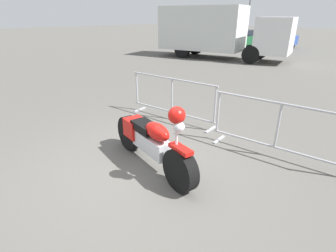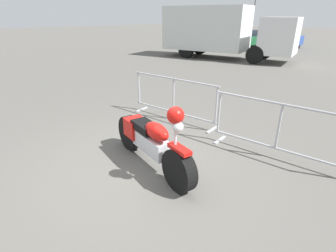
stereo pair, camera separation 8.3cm
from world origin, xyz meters
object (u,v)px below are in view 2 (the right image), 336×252
at_px(crowd_barrier_near, 173,98).
at_px(crowd_barrier_far, 278,130).
at_px(street_lamp, 255,1).
at_px(parked_car_black, 217,36).
at_px(box_truck, 220,30).
at_px(parked_car_green, 249,38).
at_px(parked_car_blue, 283,40).
at_px(motorcycle, 151,140).

distance_m(crowd_barrier_near, crowd_barrier_far, 2.70).
relative_size(crowd_barrier_far, street_lamp, 0.44).
height_order(crowd_barrier_far, parked_car_black, parked_car_black).
xyz_separation_m(crowd_barrier_far, box_truck, (-8.21, 9.29, 1.08)).
bearing_deg(crowd_barrier_far, street_lamp, 121.40).
relative_size(box_truck, parked_car_green, 1.97).
height_order(crowd_barrier_near, street_lamp, street_lamp).
relative_size(box_truck, parked_car_black, 1.81).
bearing_deg(crowd_barrier_near, parked_car_green, 115.12).
relative_size(crowd_barrier_near, box_truck, 0.31).
bearing_deg(crowd_barrier_near, parked_car_blue, 106.34).
height_order(crowd_barrier_far, street_lamp, street_lamp).
height_order(motorcycle, parked_car_green, parked_car_green).
height_order(parked_car_green, street_lamp, street_lamp).
bearing_deg(parked_car_black, street_lamp, -5.13).
distance_m(box_truck, parked_car_green, 7.30).
height_order(parked_car_black, parked_car_blue, parked_car_black).
bearing_deg(crowd_barrier_far, motorcycle, -125.98).
bearing_deg(street_lamp, motorcycle, -63.33).
relative_size(crowd_barrier_far, parked_car_green, 0.61).
bearing_deg(box_truck, parked_car_black, 112.68).
bearing_deg(box_truck, crowd_barrier_far, -63.30).
xyz_separation_m(crowd_barrier_near, parked_car_blue, (-4.81, 16.43, 0.18)).
bearing_deg(crowd_barrier_near, parked_car_black, 123.54).
xyz_separation_m(motorcycle, crowd_barrier_near, (-1.35, 1.86, 0.06)).
relative_size(crowd_barrier_near, parked_car_black, 0.56).
distance_m(motorcycle, street_lamp, 25.96).
xyz_separation_m(parked_car_green, street_lamp, (-2.61, 4.94, 3.03)).
height_order(motorcycle, parked_car_black, parked_car_black).
bearing_deg(crowd_barrier_far, parked_car_blue, 114.59).
xyz_separation_m(crowd_barrier_near, box_truck, (-5.50, 9.29, 1.08)).
distance_m(box_truck, street_lamp, 12.94).
distance_m(parked_car_green, parked_car_blue, 2.80).
relative_size(crowd_barrier_near, parked_car_blue, 0.57).
relative_size(box_truck, parked_car_blue, 1.83).
distance_m(crowd_barrier_near, parked_car_black, 18.80).
distance_m(box_truck, parked_car_black, 8.09).
bearing_deg(parked_car_blue, parked_car_black, 94.41).
xyz_separation_m(box_truck, parked_car_green, (-2.10, 6.93, -0.95)).
distance_m(crowd_barrier_far, parked_car_green, 19.21).
height_order(box_truck, street_lamp, street_lamp).
xyz_separation_m(motorcycle, parked_car_blue, (-6.17, 18.29, 0.24)).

